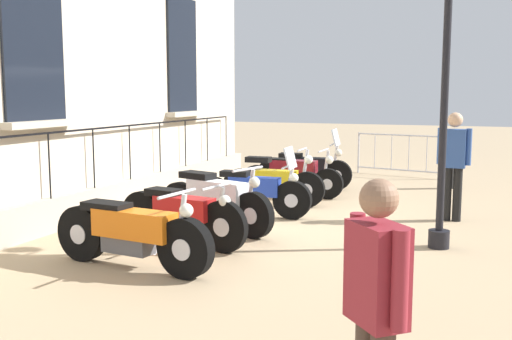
{
  "coord_description": "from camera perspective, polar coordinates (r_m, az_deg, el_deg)",
  "views": [
    {
      "loc": [
        3.62,
        -9.09,
        2.08
      ],
      "look_at": [
        0.07,
        0.0,
        0.8
      ],
      "focal_mm": 41.72,
      "sensor_mm": 36.0,
      "label": 1
    }
  ],
  "objects": [
    {
      "name": "motorcycle_yellow",
      "position": [
        10.99,
        1.68,
        -1.25
      ],
      "size": [
        1.96,
        0.61,
        1.07
      ],
      "color": "black",
      "rests_on": "ground_plane"
    },
    {
      "name": "motorcycle_blue",
      "position": [
        9.99,
        -0.28,
        -2.19
      ],
      "size": [
        2.05,
        0.58,
        1.19
      ],
      "color": "black",
      "rests_on": "ground_plane"
    },
    {
      "name": "bollard",
      "position": [
        13.54,
        18.07,
        0.15
      ],
      "size": [
        0.18,
        0.18,
        0.88
      ],
      "color": "black",
      "rests_on": "ground_plane"
    },
    {
      "name": "pedestrian_walking",
      "position": [
        10.08,
        18.42,
        0.95
      ],
      "size": [
        0.53,
        0.24,
        1.76
      ],
      "color": "black",
      "rests_on": "ground_plane"
    },
    {
      "name": "motorcycle_white",
      "position": [
        8.96,
        -3.94,
        -3.02
      ],
      "size": [
        2.11,
        0.91,
        1.01
      ],
      "color": "black",
      "rests_on": "ground_plane"
    },
    {
      "name": "motorcycle_black",
      "position": [
        12.97,
        4.75,
        0.11
      ],
      "size": [
        2.08,
        0.71,
        1.31
      ],
      "color": "black",
      "rests_on": "ground_plane"
    },
    {
      "name": "pedestrian_standing",
      "position": [
        3.45,
        11.44,
        -12.54
      ],
      "size": [
        0.4,
        0.42,
        1.61
      ],
      "color": "#47382D",
      "rests_on": "ground_plane"
    },
    {
      "name": "lamppost",
      "position": [
        8.22,
        17.88,
        13.03
      ],
      "size": [
        0.29,
        0.99,
        4.26
      ],
      "color": "black",
      "rests_on": "ground_plane"
    },
    {
      "name": "building_facade",
      "position": [
        11.22,
        -14.19,
        15.16
      ],
      "size": [
        0.82,
        10.07,
        7.42
      ],
      "color": "beige",
      "rests_on": "ground_plane"
    },
    {
      "name": "motorcycle_orange",
      "position": [
        7.19,
        -11.84,
        -5.97
      ],
      "size": [
        2.24,
        0.72,
        0.98
      ],
      "color": "black",
      "rests_on": "ground_plane"
    },
    {
      "name": "motorcycle_maroon",
      "position": [
        11.89,
        3.46,
        -0.5
      ],
      "size": [
        2.11,
        0.71,
        0.97
      ],
      "color": "black",
      "rests_on": "ground_plane"
    },
    {
      "name": "crowd_barrier",
      "position": [
        15.26,
        13.65,
        1.56
      ],
      "size": [
        2.23,
        0.51,
        1.05
      ],
      "color": "#B7B7BF",
      "rests_on": "ground_plane"
    },
    {
      "name": "motorcycle_red",
      "position": [
        8.14,
        -7.12,
        -4.32
      ],
      "size": [
        2.06,
        0.72,
        0.88
      ],
      "color": "black",
      "rests_on": "ground_plane"
    },
    {
      "name": "ground_plane",
      "position": [
        10.0,
        -0.37,
        -4.53
      ],
      "size": [
        60.0,
        60.0,
        0.0
      ],
      "primitive_type": "plane",
      "color": "tan"
    }
  ]
}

